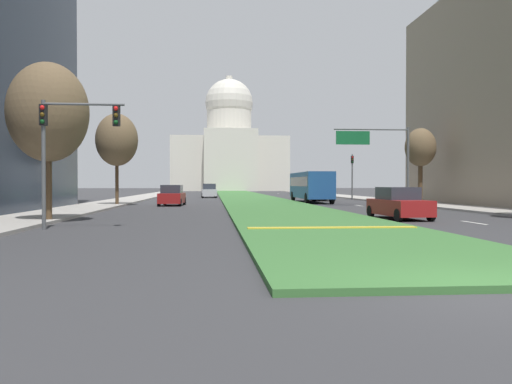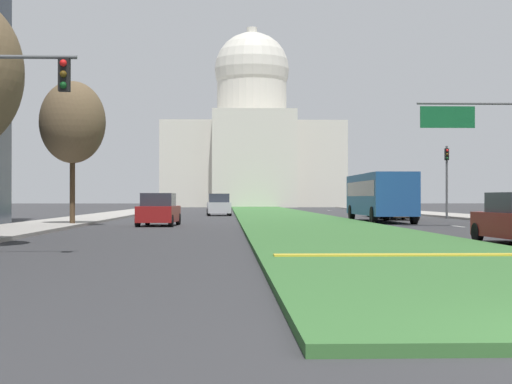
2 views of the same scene
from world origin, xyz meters
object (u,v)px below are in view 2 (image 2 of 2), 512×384
(capitol_building, at_px, (252,145))
(street_tree_left_mid, at_px, (73,123))
(box_truck_delivery, at_px, (388,195))
(traffic_light_far_right, at_px, (447,172))
(sedan_far_horizon, at_px, (219,205))
(city_bus, at_px, (380,193))
(sedan_distant, at_px, (398,208))
(overhead_guide_sign, at_px, (491,135))
(sedan_midblock, at_px, (159,211))

(capitol_building, xyz_separation_m, street_tree_left_mid, (-12.52, -97.17, -5.16))
(box_truck_delivery, bearing_deg, traffic_light_far_right, -48.33)
(sedan_far_horizon, relative_size, city_bus, 0.43)
(street_tree_left_mid, xyz_separation_m, city_bus, (17.62, 6.71, -3.71))
(sedan_distant, height_order, city_bus, city_bus)
(sedan_distant, bearing_deg, traffic_light_far_right, 30.76)
(overhead_guide_sign, bearing_deg, sedan_midblock, 171.94)
(street_tree_left_mid, relative_size, sedan_far_horizon, 1.62)
(sedan_far_horizon, bearing_deg, sedan_distant, -47.57)
(street_tree_left_mid, distance_m, sedan_midblock, 6.51)
(sedan_far_horizon, distance_m, city_bus, 21.27)
(sedan_distant, distance_m, box_truck_delivery, 6.35)
(capitol_building, xyz_separation_m, traffic_light_far_right, (11.34, -82.92, -7.32))
(traffic_light_far_right, relative_size, sedan_distant, 1.18)
(traffic_light_far_right, bearing_deg, sedan_far_horizon, 145.73)
(overhead_guide_sign, height_order, box_truck_delivery, overhead_guide_sign)
(sedan_midblock, relative_size, sedan_distant, 1.01)
(traffic_light_far_right, bearing_deg, overhead_guide_sign, -97.54)
(capitol_building, xyz_separation_m, box_truck_delivery, (7.88, -79.03, -8.96))
(traffic_light_far_right, xyz_separation_m, city_bus, (-6.24, -7.54, -1.54))
(box_truck_delivery, bearing_deg, sedan_distant, -94.84)
(sedan_midblock, bearing_deg, sedan_far_horizon, 83.36)
(street_tree_left_mid, xyz_separation_m, sedan_distant, (19.86, 11.87, -4.65))
(sedan_distant, bearing_deg, street_tree_left_mid, -149.13)
(sedan_midblock, bearing_deg, traffic_light_far_right, 36.30)
(sedan_far_horizon, bearing_deg, box_truck_delivery, -29.36)
(traffic_light_far_right, relative_size, overhead_guide_sign, 0.80)
(sedan_far_horizon, bearing_deg, traffic_light_far_right, -34.27)
(street_tree_left_mid, xyz_separation_m, box_truck_delivery, (20.39, 18.14, -3.80))
(sedan_midblock, height_order, city_bus, city_bus)
(capitol_building, bearing_deg, sedan_midblock, -94.69)
(traffic_light_far_right, height_order, box_truck_delivery, traffic_light_far_right)
(sedan_far_horizon, bearing_deg, sedan_midblock, -96.64)
(sedan_far_horizon, distance_m, box_truck_delivery, 14.82)
(traffic_light_far_right, bearing_deg, street_tree_left_mid, -149.15)
(capitol_building, relative_size, sedan_far_horizon, 6.54)
(sedan_distant, bearing_deg, city_bus, -113.46)
(overhead_guide_sign, relative_size, sedan_midblock, 1.46)
(box_truck_delivery, bearing_deg, sedan_midblock, -131.23)
(traffic_light_far_right, xyz_separation_m, box_truck_delivery, (-3.47, 3.90, -1.64))
(street_tree_left_mid, bearing_deg, overhead_guide_sign, -6.23)
(sedan_midblock, bearing_deg, box_truck_delivery, 48.77)
(street_tree_left_mid, bearing_deg, traffic_light_far_right, 30.85)
(box_truck_delivery, xyz_separation_m, city_bus, (-2.77, -11.43, 0.09))
(capitol_building, bearing_deg, street_tree_left_mid, -97.34)
(street_tree_left_mid, height_order, box_truck_delivery, street_tree_left_mid)
(traffic_light_far_right, relative_size, sedan_far_horizon, 1.10)
(sedan_far_horizon, xyz_separation_m, city_bus, (10.13, -18.69, 0.91))
(overhead_guide_sign, xyz_separation_m, sedan_far_horizon, (-14.16, 27.76, -3.82))
(traffic_light_far_right, relative_size, sedan_midblock, 1.17)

